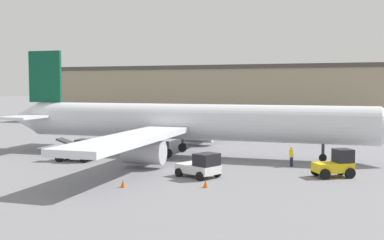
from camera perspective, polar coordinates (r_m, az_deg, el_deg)
ground_plane at (r=47.66m, az=-0.00°, el=-4.23°), size 400.00×400.00×0.00m
terminal_building at (r=89.86m, az=3.40°, el=3.04°), size 62.15×16.00×10.40m
airplane at (r=47.60m, az=-1.13°, el=-0.31°), size 41.52×39.35×10.63m
ground_crew_worker at (r=42.08m, az=11.71°, el=-4.20°), size 0.37×0.37×1.69m
baggage_tug at (r=38.12m, az=16.71°, el=-5.04°), size 3.30×2.94×2.12m
belt_loader_truck at (r=45.33m, az=-13.31°, el=-3.51°), size 3.70×2.33×2.08m
pushback_tug at (r=36.39m, az=1.06°, el=-5.45°), size 3.63×3.13×1.88m
safety_cone_near at (r=33.34m, az=-8.17°, el=-7.44°), size 0.36×0.36×0.55m
safety_cone_far at (r=32.96m, az=1.63°, el=-7.54°), size 0.36×0.36×0.55m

